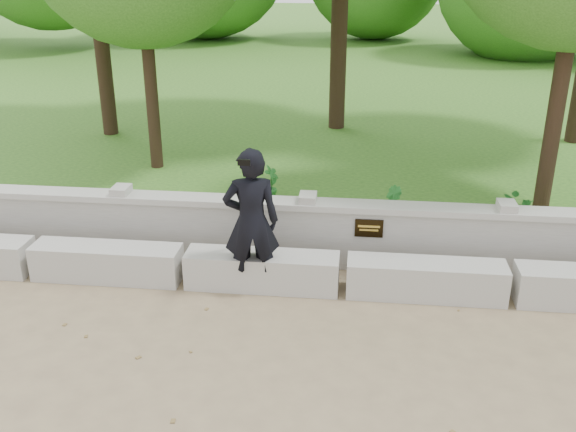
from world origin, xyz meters
TOP-DOWN VIEW (x-y plane):
  - ground at (0.00, 0.00)m, footprint 80.00×80.00m
  - lawn at (0.00, 14.00)m, footprint 40.00×22.00m
  - concrete_bench at (0.00, 1.90)m, footprint 11.90×0.45m
  - parapet_wall at (0.00, 2.60)m, footprint 12.50×0.35m
  - man_main at (-1.10, 1.80)m, footprint 0.74×0.67m
  - shrub_a at (-1.23, 4.36)m, footprint 0.30×0.34m
  - shrub_b at (0.64, 3.61)m, footprint 0.31×0.35m
  - shrub_c at (2.40, 3.30)m, footprint 0.69×0.67m

SIDE VIEW (x-z plane):
  - ground at x=0.00m, z-range 0.00..0.00m
  - lawn at x=0.00m, z-range 0.00..0.25m
  - concrete_bench at x=0.00m, z-range 0.00..0.45m
  - parapet_wall at x=0.00m, z-range 0.01..0.91m
  - shrub_b at x=0.64m, z-range 0.25..0.78m
  - shrub_a at x=-1.23m, z-range 0.25..0.79m
  - shrub_c at x=2.40m, z-range 0.25..0.84m
  - man_main at x=-1.10m, z-range 0.00..1.83m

